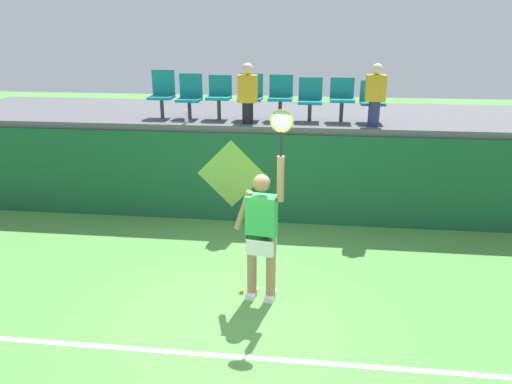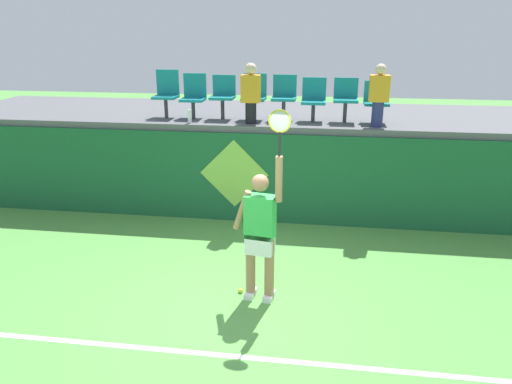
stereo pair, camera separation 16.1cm
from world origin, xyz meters
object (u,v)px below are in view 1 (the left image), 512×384
object	(u,v)px
stadium_chair_1	(190,95)
stadium_chair_6	(342,97)
tennis_ball	(242,291)
stadium_chair_5	(310,97)
spectator_1	(248,92)
stadium_chair_3	(251,94)
stadium_chair_0	(162,92)
spectator_0	(375,94)
stadium_chair_2	(219,94)
stadium_chair_7	(372,99)
water_bottle	(186,117)
tennis_player	(262,231)
stadium_chair_4	(281,95)

from	to	relation	value
stadium_chair_1	stadium_chair_6	size ratio (longest dim) A/B	1.05
tennis_ball	stadium_chair_5	distance (m)	4.07
stadium_chair_5	spectator_1	size ratio (longest dim) A/B	0.73
stadium_chair_3	stadium_chair_0	bearing A→B (deg)	179.82
stadium_chair_3	spectator_0	world-z (taller)	spectator_0
stadium_chair_2	spectator_1	world-z (taller)	spectator_1
stadium_chair_7	spectator_1	xyz separation A→B (m)	(-2.24, -0.41, 0.15)
spectator_0	stadium_chair_3	bearing A→B (deg)	169.92
water_bottle	stadium_chair_5	world-z (taller)	stadium_chair_5
tennis_player	stadium_chair_3	distance (m)	3.70
stadium_chair_2	stadium_chair_4	xyz separation A→B (m)	(1.16, 0.00, 0.01)
tennis_player	stadium_chair_7	size ratio (longest dim) A/B	3.45
stadium_chair_3	stadium_chair_4	size ratio (longest dim) A/B	1.02
stadium_chair_0	stadium_chair_4	bearing A→B (deg)	-0.21
stadium_chair_5	stadium_chair_1	bearing A→B (deg)	179.88
stadium_chair_5	stadium_chair_6	xyz separation A→B (m)	(0.58, -0.01, 0.03)
stadium_chair_6	stadium_chair_7	bearing A→B (deg)	0.11
tennis_ball	stadium_chair_2	distance (m)	4.10
spectator_0	stadium_chair_2	bearing A→B (deg)	172.10
stadium_chair_3	stadium_chair_6	xyz separation A→B (m)	(1.69, -0.01, -0.02)
stadium_chair_2	stadium_chair_4	size ratio (longest dim) A/B	0.98
stadium_chair_2	stadium_chair_1	bearing A→B (deg)	179.12
stadium_chair_0	stadium_chair_3	world-z (taller)	stadium_chair_0
stadium_chair_3	stadium_chair_6	distance (m)	1.69
stadium_chair_2	stadium_chair_3	xyz separation A→B (m)	(0.59, 0.01, 0.01)
stadium_chair_4	stadium_chair_7	distance (m)	1.68
tennis_player	spectator_1	bearing A→B (deg)	100.98
stadium_chair_5	stadium_chair_6	bearing A→B (deg)	-0.58
stadium_chair_3	stadium_chair_6	world-z (taller)	stadium_chair_3
stadium_chair_1	spectator_1	distance (m)	1.24
stadium_chair_1	stadium_chair_3	bearing A→B (deg)	-0.18
tennis_player	stadium_chair_7	bearing A→B (deg)	64.09
stadium_chair_4	stadium_chair_7	bearing A→B (deg)	-0.10
stadium_chair_3	spectator_1	size ratio (longest dim) A/B	0.79
stadium_chair_4	spectator_1	xyz separation A→B (m)	(-0.56, -0.41, 0.09)
stadium_chair_1	stadium_chair_7	xyz separation A→B (m)	(3.41, -0.01, -0.03)
stadium_chair_2	stadium_chair_5	world-z (taller)	stadium_chair_2
tennis_ball	stadium_chair_2	bearing A→B (deg)	104.99
stadium_chair_1	stadium_chair_7	size ratio (longest dim) A/B	1.12
spectator_1	tennis_ball	bearing A→B (deg)	-84.18
tennis_player	stadium_chair_1	xyz separation A→B (m)	(-1.75, 3.43, 1.25)
tennis_player	tennis_ball	world-z (taller)	tennis_player
stadium_chair_7	spectator_0	world-z (taller)	spectator_0
tennis_ball	spectator_1	size ratio (longest dim) A/B	0.06
tennis_player	stadium_chair_2	distance (m)	3.83
stadium_chair_2	stadium_chair_0	bearing A→B (deg)	179.45
stadium_chair_0	stadium_chair_3	xyz separation A→B (m)	(1.70, -0.01, -0.02)
stadium_chair_0	stadium_chair_1	world-z (taller)	stadium_chair_0
water_bottle	stadium_chair_4	distance (m)	1.79
stadium_chair_6	stadium_chair_1	bearing A→B (deg)	179.78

